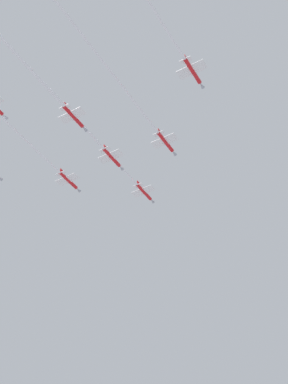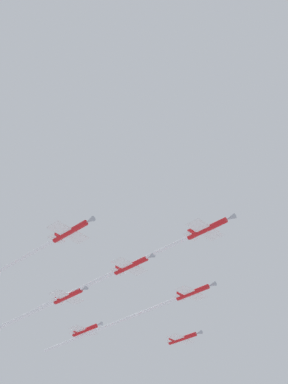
# 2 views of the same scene
# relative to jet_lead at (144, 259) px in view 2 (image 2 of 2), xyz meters

# --- Properties ---
(jet_lead) EXTENTS (53.73, 27.40, 2.40)m
(jet_lead) POSITION_rel_jet_lead_xyz_m (0.00, 0.00, 0.00)
(jet_lead) COLOR red
(jet_port_inner) EXTENTS (55.32, 28.17, 2.40)m
(jet_port_inner) POSITION_rel_jet_lead_xyz_m (25.76, -8.39, -0.44)
(jet_port_inner) COLOR red
(jet_starboard_inner) EXTENTS (62.25, 31.52, 2.40)m
(jet_starboard_inner) POSITION_rel_jet_lead_xyz_m (12.55, 26.90, -1.24)
(jet_starboard_inner) COLOR red
(jet_port_outer) EXTENTS (59.87, 30.37, 2.40)m
(jet_port_outer) POSITION_rel_jet_lead_xyz_m (21.33, 10.31, -0.28)
(jet_port_outer) COLOR red
(jet_starboard_outer) EXTENTS (11.22, 8.77, 2.40)m
(jet_starboard_outer) POSITION_rel_jet_lead_xyz_m (34.66, -24.92, -0.97)
(jet_starboard_outer) COLOR red
(jet_port_trail) EXTENTS (60.46, 30.65, 2.40)m
(jet_port_trail) POSITION_rel_jet_lead_xyz_m (40.17, 19.41, -0.64)
(jet_port_trail) COLOR red
(jet_starboard_trail) EXTENTS (11.22, 8.77, 2.40)m
(jet_starboard_trail) POSITION_rel_jet_lead_xyz_m (43.39, 0.13, 0.99)
(jet_starboard_trail) COLOR red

